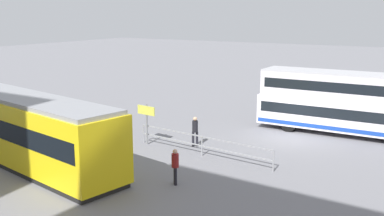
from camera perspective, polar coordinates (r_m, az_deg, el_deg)
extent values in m
plane|color=slate|center=(28.02, 12.10, -3.76)|extent=(160.00, 160.00, 0.00)
cube|color=silver|center=(29.50, 19.09, -0.79)|extent=(11.21, 2.57, 1.88)
cube|color=silver|center=(29.20, 19.32, 2.47)|extent=(10.88, 2.47, 1.53)
cube|color=black|center=(29.46, 19.12, -0.37)|extent=(10.65, 2.59, 0.64)
cube|color=black|center=(29.19, 19.33, 2.62)|extent=(10.32, 2.49, 0.60)
cube|color=#193FA5|center=(29.66, 19.00, -2.09)|extent=(10.99, 2.61, 0.24)
cube|color=#B2B2B7|center=(29.09, 19.43, 4.05)|extent=(10.88, 2.47, 0.10)
cylinder|color=black|center=(30.53, 12.63, -1.52)|extent=(1.02, 2.42, 1.00)
cube|color=yellow|center=(25.09, -21.37, -2.05)|extent=(15.59, 5.33, 2.99)
cube|color=black|center=(25.02, -21.43, -1.38)|extent=(14.99, 5.25, 0.90)
cube|color=gray|center=(24.77, -21.65, 1.53)|extent=(15.25, 5.06, 0.20)
cube|color=black|center=(25.50, -21.10, -5.58)|extent=(15.27, 5.14, 0.25)
cylinder|color=black|center=(25.75, 0.14, -3.91)|extent=(0.14, 0.14, 0.84)
cylinder|color=black|center=(25.78, 0.62, -3.89)|extent=(0.14, 0.14, 0.84)
cylinder|color=black|center=(25.57, 0.38, -2.31)|extent=(0.45, 0.45, 0.64)
sphere|color=tan|center=(25.47, 0.39, -1.36)|extent=(0.23, 0.23, 0.23)
cylinder|color=black|center=(20.36, -2.12, -8.33)|extent=(0.14, 0.14, 0.79)
cylinder|color=black|center=(20.16, -2.08, -8.55)|extent=(0.14, 0.14, 0.79)
cylinder|color=maroon|center=(20.03, -2.12, -6.56)|extent=(0.45, 0.45, 0.61)
sphere|color=beige|center=(19.90, -2.12, -5.43)|extent=(0.21, 0.21, 0.21)
cube|color=gray|center=(23.93, 1.25, -3.58)|extent=(8.29, 0.87, 0.06)
cube|color=gray|center=(24.06, 1.24, -4.73)|extent=(8.29, 0.87, 0.06)
cylinder|color=gray|center=(22.02, 10.11, -6.58)|extent=(0.07, 0.07, 1.05)
cylinder|color=gray|center=(24.07, 1.24, -4.78)|extent=(0.07, 0.07, 1.05)
cylinder|color=gray|center=(26.62, -6.05, -3.21)|extent=(0.07, 0.07, 1.05)
cylinder|color=slate|center=(26.09, -5.65, -2.05)|extent=(0.10, 0.10, 2.35)
cube|color=#D8D84C|center=(25.87, -5.75, -0.30)|extent=(1.28, 0.21, 0.51)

